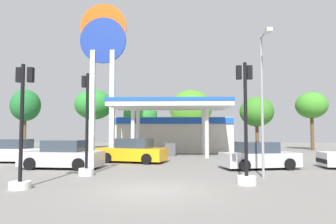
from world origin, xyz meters
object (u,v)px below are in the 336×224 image
object	(u,v)px
car_2	(259,157)
tree_5	(311,106)
tree_4	(257,112)
corner_streetlamp	(263,90)
traffic_signal_2	(86,146)
car_0	(133,151)
tree_0	(26,105)
station_pole_sign	(103,57)
car_3	(15,152)
tree_2	(140,115)
tree_1	(94,105)
car_6	(63,156)
traffic_signal_0	(246,144)
tree_3	(191,108)
traffic_signal_1	(22,145)

from	to	relation	value
car_2	tree_5	world-z (taller)	tree_5
tree_4	corner_streetlamp	distance (m)	20.80
traffic_signal_2	tree_4	size ratio (longest dim) A/B	0.84
car_0	traffic_signal_2	distance (m)	6.41
tree_0	tree_5	world-z (taller)	tree_0
station_pole_sign	car_3	size ratio (longest dim) A/B	3.05
tree_5	station_pole_sign	bearing A→B (deg)	-162.06
tree_0	tree_2	size ratio (longest dim) A/B	1.20
car_0	car_3	distance (m)	8.08
tree_0	tree_1	xyz separation A→B (m)	(7.64, 1.19, 0.16)
station_pole_sign	car_6	world-z (taller)	station_pole_sign
tree_1	corner_streetlamp	size ratio (longest dim) A/B	1.06
tree_2	car_0	bearing A→B (deg)	-85.00
station_pole_sign	corner_streetlamp	world-z (taller)	station_pole_sign
traffic_signal_0	traffic_signal_2	xyz separation A→B (m)	(-7.21, 2.25, -0.21)
car_2	car_6	distance (m)	11.24
car_6	tree_2	size ratio (longest dim) A/B	0.81
tree_3	tree_5	distance (m)	13.36
car_2	tree_5	bearing A→B (deg)	58.58
car_6	corner_streetlamp	xyz separation A→B (m)	(10.58, -3.36, 3.30)
traffic_signal_1	corner_streetlamp	distance (m)	10.50
corner_streetlamp	station_pole_sign	bearing A→B (deg)	129.08
car_0	traffic_signal_1	size ratio (longest dim) A/B	1.05
car_3	car_2	bearing A→B (deg)	-11.25
tree_5	car_2	bearing A→B (deg)	-121.42
station_pole_sign	car_2	world-z (taller)	station_pole_sign
car_0	car_6	xyz separation A→B (m)	(-3.55, -3.47, -0.01)
corner_streetlamp	tree_1	bearing A→B (deg)	122.33
car_2	traffic_signal_0	world-z (taller)	traffic_signal_0
tree_0	tree_4	xyz separation A→B (m)	(26.40, -0.56, -0.84)
station_pole_sign	corner_streetlamp	distance (m)	17.68
car_0	tree_5	size ratio (longest dim) A/B	0.77
car_0	traffic_signal_0	world-z (taller)	traffic_signal_0
station_pole_sign	tree_5	world-z (taller)	station_pole_sign
tree_3	tree_4	size ratio (longest dim) A/B	1.13
tree_3	traffic_signal_2	bearing A→B (deg)	-107.09
traffic_signal_1	tree_2	bearing A→B (deg)	86.67
tree_0	tree_1	size ratio (longest dim) A/B	0.98
traffic_signal_1	tree_2	distance (m)	25.20
car_2	traffic_signal_0	xyz separation A→B (m)	(-1.85, -5.12, 0.92)
traffic_signal_1	tree_3	world-z (taller)	tree_3
traffic_signal_0	tree_0	bearing A→B (deg)	132.24
tree_1	tree_3	size ratio (longest dim) A/B	1.06
traffic_signal_2	tree_1	world-z (taller)	tree_1
car_3	car_6	distance (m)	5.58
car_0	corner_streetlamp	size ratio (longest dim) A/B	0.74
traffic_signal_0	traffic_signal_2	world-z (taller)	traffic_signal_2
car_3	tree_2	bearing A→B (deg)	66.66
car_0	tree_2	world-z (taller)	tree_2
car_2	car_3	world-z (taller)	car_3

